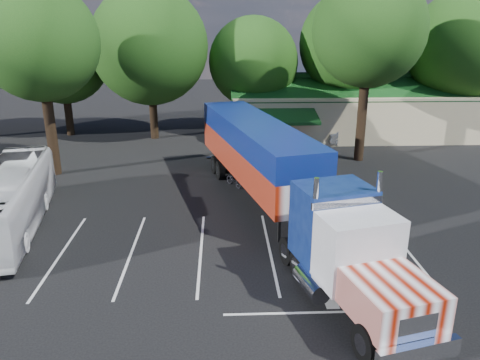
{
  "coord_description": "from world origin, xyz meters",
  "views": [
    {
      "loc": [
        1.01,
        -25.49,
        10.17
      ],
      "look_at": [
        2.0,
        -1.73,
        2.0
      ],
      "focal_mm": 35.0,
      "sensor_mm": 36.0,
      "label": 1
    }
  ],
  "objects_px": {
    "woman": "(298,231)",
    "silver_sedan": "(348,134)",
    "semi_truck": "(273,168)",
    "bicycle": "(234,180)",
    "tour_bus": "(9,199)"
  },
  "relations": [
    {
      "from": "semi_truck",
      "to": "bicycle",
      "type": "distance_m",
      "value": 5.78
    },
    {
      "from": "woman",
      "to": "silver_sedan",
      "type": "height_order",
      "value": "woman"
    },
    {
      "from": "bicycle",
      "to": "silver_sedan",
      "type": "distance_m",
      "value": 14.86
    },
    {
      "from": "tour_bus",
      "to": "silver_sedan",
      "type": "bearing_deg",
      "value": 27.75
    },
    {
      "from": "woman",
      "to": "silver_sedan",
      "type": "distance_m",
      "value": 21.09
    },
    {
      "from": "semi_truck",
      "to": "silver_sedan",
      "type": "xyz_separation_m",
      "value": [
        8.25,
        15.73,
        -2.0
      ]
    },
    {
      "from": "semi_truck",
      "to": "bicycle",
      "type": "height_order",
      "value": "semi_truck"
    },
    {
      "from": "silver_sedan",
      "to": "tour_bus",
      "type": "bearing_deg",
      "value": 108.27
    },
    {
      "from": "woman",
      "to": "tour_bus",
      "type": "xyz_separation_m",
      "value": [
        -14.24,
        2.95,
        0.65
      ]
    },
    {
      "from": "bicycle",
      "to": "tour_bus",
      "type": "xyz_separation_m",
      "value": [
        -11.54,
        -5.96,
        1.14
      ]
    },
    {
      "from": "semi_truck",
      "to": "silver_sedan",
      "type": "height_order",
      "value": "semi_truck"
    },
    {
      "from": "tour_bus",
      "to": "silver_sedan",
      "type": "relative_size",
      "value": 2.53
    },
    {
      "from": "semi_truck",
      "to": "bicycle",
      "type": "bearing_deg",
      "value": 97.46
    },
    {
      "from": "woman",
      "to": "semi_truck",
      "type": "bearing_deg",
      "value": 25.26
    },
    {
      "from": "semi_truck",
      "to": "tour_bus",
      "type": "height_order",
      "value": "semi_truck"
    }
  ]
}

